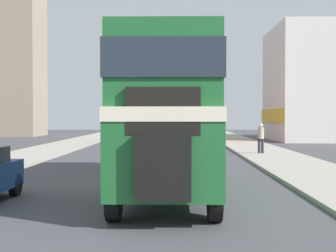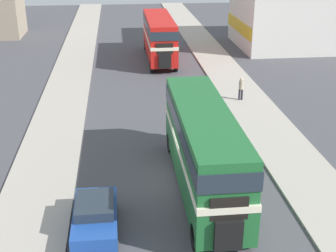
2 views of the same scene
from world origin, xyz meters
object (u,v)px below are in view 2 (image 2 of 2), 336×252
bus_distant (159,34)px  car_parked_near (95,216)px  pedestrian_walking (241,87)px  double_decker_bus (203,144)px

bus_distant → car_parked_near: (-5.23, -27.58, -1.71)m
car_parked_near → pedestrian_walking: (10.10, 15.10, 0.33)m
double_decker_bus → bus_distant: bearing=89.6°
double_decker_bus → bus_distant: (0.18, 24.71, -0.03)m
car_parked_near → pedestrian_walking: bearing=56.2°
car_parked_near → pedestrian_walking: pedestrian_walking is taller
double_decker_bus → bus_distant: size_ratio=1.05×
pedestrian_walking → bus_distant: bearing=111.3°
bus_distant → car_parked_near: bus_distant is taller
bus_distant → car_parked_near: bearing=-100.7°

